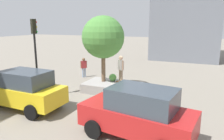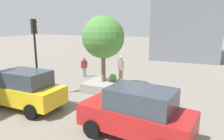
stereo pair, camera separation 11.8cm
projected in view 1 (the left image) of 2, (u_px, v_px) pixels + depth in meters
The scene contains 10 objects.
ground_plane at pixel (107, 90), 14.86m from camera, with size 120.00×120.00×0.00m, color gray.
planter_ledge at pixel (112, 87), 14.39m from camera, with size 3.70×2.25×0.61m, color gray.
plaza_tree at pixel (103, 37), 14.15m from camera, with size 2.84×2.84×4.45m.
boxwood_shrub at pixel (113, 77), 14.77m from camera, with size 0.51×0.51×0.51m, color #4C8C3D.
skateboard at pixel (121, 82), 14.29m from camera, with size 0.81×0.53×0.07m.
skateboarder at pixel (121, 67), 14.07m from camera, with size 0.50×0.46×1.79m.
sedan_parked at pixel (138, 113), 8.42m from camera, with size 4.74×2.61×2.10m.
taxi_cab at pixel (24, 90), 11.41m from camera, with size 4.55×2.19×2.10m.
traffic_light_corner at pixel (35, 46), 12.63m from camera, with size 0.35×0.37×4.79m.
pedestrian_crossing at pixel (84, 66), 18.20m from camera, with size 0.45×0.46×1.68m.
Camera 1 is at (-5.93, 12.93, 4.52)m, focal length 34.18 mm.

